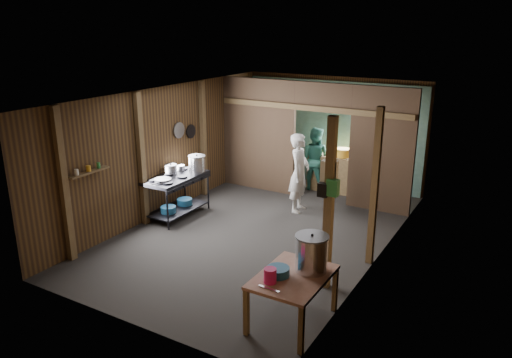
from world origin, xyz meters
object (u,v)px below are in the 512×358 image
Objects in this scene: gas_range at (177,196)px; stock_pot at (311,254)px; prep_table at (292,299)px; pink_bucket at (270,276)px; cook at (299,173)px; stove_pot_large at (197,164)px; yellow_tub at (343,153)px.

stock_pot is (3.85, -1.97, 0.50)m from gas_range.
pink_bucket is (-0.17, -0.31, 0.44)m from prep_table.
prep_table is (3.71, -2.21, -0.08)m from gas_range.
stock_pot is 3.94m from cook.
stove_pot_large is at bearing 146.20° from stock_pot.
pink_bucket is at bearing -166.81° from cook.
stove_pot_large is (-3.54, 2.71, 0.67)m from prep_table.
gas_range is at bearing -127.13° from yellow_tub.
yellow_tub is at bearing 101.69° from pink_bucket.
cook is at bearing 110.58° from pink_bucket.
yellow_tub is at bearing 50.13° from stove_pot_large.
gas_range is 2.56m from cook.
stove_pot_large is at bearing 142.56° from prep_table.
stock_pot is 0.65m from pink_bucket.
prep_table is 5.54m from yellow_tub.
pink_bucket is (-0.31, -0.56, -0.14)m from stock_pot.
cook is at bearing 36.87° from gas_range.
pink_bucket is (3.54, -2.52, 0.36)m from gas_range.
stove_pot_large is 0.22× the size of cook.
prep_table is at bearing -37.44° from stove_pot_large.
yellow_tub reaches higher than prep_table.
stock_pot reaches higher than gas_range.
pink_bucket is at bearing -118.97° from prep_table.
stove_pot_large is at bearing 138.14° from pink_bucket.
yellow_tub is (2.37, 3.13, 0.52)m from gas_range.
yellow_tub is (2.20, 2.63, -0.07)m from stove_pot_large.
stock_pot is 5.31m from yellow_tub.
prep_table is at bearing 61.03° from pink_bucket.
yellow_tub is (-1.17, 5.65, 0.16)m from pink_bucket.
prep_table is 0.65m from stock_pot.
cook is at bearing 117.67° from stock_pot.
stove_pot_large reaches higher than stock_pot.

